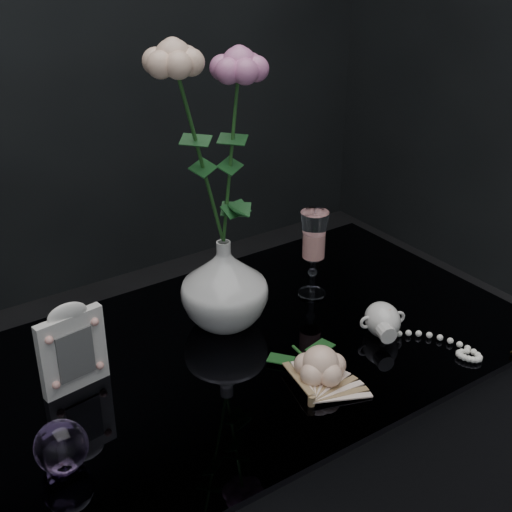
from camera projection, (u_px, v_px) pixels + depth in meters
vase at (224, 284)px, 1.26m from camera, size 0.17×0.17×0.16m
wine_glass at (313, 254)px, 1.35m from camera, size 0.06×0.06×0.17m
picture_frame at (72, 346)px, 1.10m from camera, size 0.12×0.10×0.15m
paperweight at (61, 447)px, 0.95m from camera, size 0.10×0.10×0.07m
paper_fan at (312, 400)px, 1.09m from camera, size 0.21×0.17×0.02m
loose_rose at (320, 365)px, 1.13m from camera, size 0.19×0.22×0.06m
pearl_jar at (383, 318)px, 1.25m from camera, size 0.27×0.28×0.06m
roses at (212, 136)px, 1.12m from camera, size 0.21×0.12×0.40m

